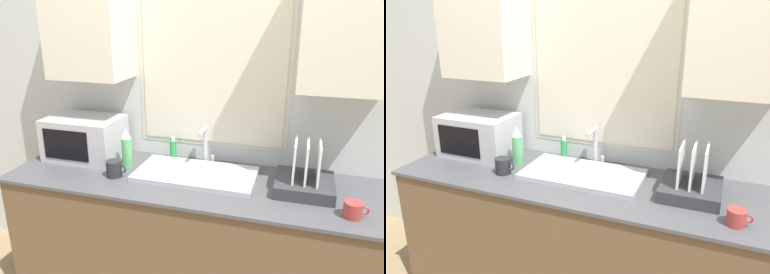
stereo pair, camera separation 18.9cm
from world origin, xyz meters
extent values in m
cube|color=brown|center=(0.00, 0.34, 0.45)|extent=(2.32, 0.68, 0.89)
cube|color=#4C4C51|center=(0.00, 0.34, 0.90)|extent=(2.35, 0.71, 0.02)
cube|color=silver|center=(0.00, 0.71, 1.30)|extent=(6.00, 0.06, 2.60)
cube|color=beige|center=(0.00, 0.68, 1.53)|extent=(0.99, 0.01, 1.03)
cube|color=beige|center=(0.00, 0.67, 1.53)|extent=(0.93, 0.01, 0.97)
cube|color=beige|center=(-0.77, 0.52, 1.83)|extent=(0.49, 0.32, 0.74)
cube|color=beige|center=(0.77, 0.52, 1.83)|extent=(0.49, 0.32, 0.74)
cube|color=#B2B2B7|center=(-0.02, 0.38, 0.93)|extent=(0.73, 0.39, 0.03)
cylinder|color=#B7B7BC|center=(-0.02, 0.61, 1.04)|extent=(0.03, 0.03, 0.26)
cylinder|color=#B7B7BC|center=(-0.02, 0.53, 1.16)|extent=(0.03, 0.16, 0.03)
cylinder|color=#B7B7BC|center=(0.03, 0.61, 0.94)|extent=(0.02, 0.02, 0.06)
cube|color=#B2B2B7|center=(-0.84, 0.46, 1.05)|extent=(0.50, 0.34, 0.29)
cube|color=black|center=(-0.87, 0.29, 1.05)|extent=(0.32, 0.01, 0.20)
cube|color=#333338|center=(0.62, 0.38, 0.95)|extent=(0.32, 0.33, 0.07)
cube|color=white|center=(0.56, 0.38, 1.09)|extent=(0.01, 0.22, 0.22)
cube|color=white|center=(0.62, 0.38, 1.09)|extent=(0.01, 0.22, 0.22)
cube|color=white|center=(0.68, 0.38, 1.09)|extent=(0.01, 0.22, 0.22)
cylinder|color=#59B266|center=(-0.49, 0.40, 1.01)|extent=(0.07, 0.07, 0.19)
cone|color=silver|center=(-0.49, 0.40, 1.14)|extent=(0.06, 0.06, 0.07)
cylinder|color=#268C3F|center=(-0.24, 0.59, 0.98)|extent=(0.05, 0.05, 0.14)
cylinder|color=white|center=(-0.24, 0.59, 1.06)|extent=(0.03, 0.03, 0.03)
cylinder|color=#262628|center=(-0.50, 0.24, 0.96)|extent=(0.09, 0.09, 0.10)
torus|color=#262628|center=(-0.45, 0.24, 0.97)|extent=(0.05, 0.01, 0.05)
cylinder|color=#A53833|center=(0.85, 0.14, 0.95)|extent=(0.09, 0.09, 0.08)
torus|color=#A53833|center=(0.91, 0.14, 0.96)|extent=(0.05, 0.01, 0.05)
camera|label=1|loc=(0.57, -1.64, 1.88)|focal=35.00mm
camera|label=2|loc=(0.75, -1.58, 1.88)|focal=35.00mm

